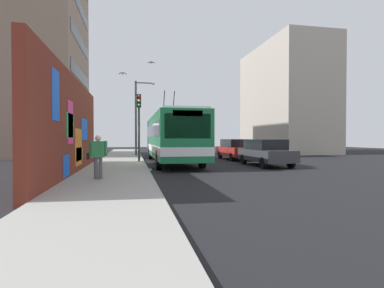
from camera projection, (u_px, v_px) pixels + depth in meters
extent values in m
plane|color=black|center=(145.00, 165.00, 18.46)|extent=(80.00, 80.00, 0.00)
cube|color=#9E9B93|center=(118.00, 165.00, 18.14)|extent=(48.00, 3.20, 0.15)
cube|color=maroon|center=(72.00, 127.00, 13.17)|extent=(12.63, 0.30, 4.30)
cube|color=green|center=(70.00, 125.00, 11.95)|extent=(1.35, 0.02, 0.95)
cube|color=blue|center=(84.00, 130.00, 15.54)|extent=(1.91, 0.02, 1.08)
cube|color=#F2338C|center=(71.00, 122.00, 12.02)|extent=(1.00, 0.02, 1.70)
cube|color=orange|center=(79.00, 147.00, 13.80)|extent=(1.69, 0.02, 1.67)
cube|color=yellow|center=(79.00, 154.00, 13.97)|extent=(1.68, 0.02, 0.60)
cube|color=blue|center=(56.00, 95.00, 9.68)|extent=(0.95, 0.02, 1.63)
cube|color=blue|center=(66.00, 166.00, 11.21)|extent=(1.04, 0.02, 0.80)
cube|color=gray|center=(39.00, 50.00, 28.04)|extent=(11.42, 7.26, 19.70)
cube|color=black|center=(81.00, 109.00, 28.85)|extent=(9.71, 0.04, 1.10)
cube|color=black|center=(81.00, 76.00, 28.79)|extent=(9.71, 0.04, 1.10)
cube|color=black|center=(81.00, 42.00, 28.73)|extent=(9.71, 0.04, 1.10)
cube|color=black|center=(80.00, 8.00, 28.67)|extent=(9.71, 0.04, 1.10)
cube|color=#B2A899|center=(285.00, 100.00, 35.93)|extent=(13.19, 6.24, 12.48)
cube|color=black|center=(308.00, 116.00, 36.58)|extent=(11.21, 0.04, 1.10)
cube|color=black|center=(309.00, 89.00, 36.52)|extent=(11.21, 0.04, 1.10)
cube|color=#19723F|center=(172.00, 136.00, 20.17)|extent=(11.88, 2.62, 2.64)
cube|color=silver|center=(172.00, 116.00, 20.15)|extent=(11.41, 2.41, 0.12)
cube|color=white|center=(172.00, 148.00, 20.19)|extent=(11.90, 2.64, 0.44)
cube|color=black|center=(188.00, 126.00, 14.36)|extent=(0.04, 2.22, 1.19)
cube|color=black|center=(172.00, 131.00, 20.17)|extent=(10.93, 2.65, 0.84)
cube|color=orange|center=(188.00, 113.00, 14.36)|extent=(0.06, 1.44, 0.28)
cylinder|color=black|center=(173.00, 106.00, 21.95)|extent=(1.43, 0.06, 2.00)
cylinder|color=black|center=(164.00, 106.00, 21.81)|extent=(1.43, 0.06, 2.00)
cylinder|color=black|center=(202.00, 159.00, 16.70)|extent=(1.00, 0.28, 1.00)
cylinder|color=black|center=(159.00, 160.00, 16.24)|extent=(1.00, 0.28, 1.00)
cylinder|color=black|center=(180.00, 153.00, 24.16)|extent=(1.00, 0.28, 1.00)
cylinder|color=black|center=(150.00, 153.00, 23.69)|extent=(1.00, 0.28, 1.00)
cube|color=#38383D|center=(266.00, 155.00, 18.03)|extent=(4.58, 1.81, 0.66)
cube|color=black|center=(265.00, 144.00, 18.11)|extent=(2.75, 1.63, 0.60)
cylinder|color=black|center=(291.00, 162.00, 16.71)|extent=(0.64, 0.22, 0.64)
cylinder|color=black|center=(264.00, 163.00, 16.40)|extent=(0.64, 0.22, 0.64)
cylinder|color=black|center=(267.00, 159.00, 19.68)|extent=(0.64, 0.22, 0.64)
cylinder|color=black|center=(243.00, 159.00, 19.36)|extent=(0.64, 0.22, 0.64)
cube|color=#B21E19|center=(235.00, 151.00, 23.30)|extent=(4.55, 1.72, 0.66)
cube|color=black|center=(235.00, 143.00, 23.38)|extent=(2.73, 1.55, 0.60)
cylinder|color=black|center=(252.00, 157.00, 21.98)|extent=(0.64, 0.22, 0.64)
cylinder|color=black|center=(232.00, 157.00, 21.69)|extent=(0.64, 0.22, 0.64)
cylinder|color=black|center=(238.00, 154.00, 24.93)|extent=(0.64, 0.22, 0.64)
cylinder|color=black|center=(220.00, 155.00, 24.64)|extent=(0.64, 0.22, 0.64)
cylinder|color=#595960|center=(101.00, 168.00, 11.15)|extent=(0.14, 0.14, 0.80)
cylinder|color=#595960|center=(96.00, 168.00, 11.12)|extent=(0.14, 0.14, 0.80)
cube|color=#338C4C|center=(98.00, 149.00, 11.12)|extent=(0.22, 0.46, 0.60)
cylinder|color=#338C4C|center=(106.00, 148.00, 11.18)|extent=(0.09, 0.09, 0.57)
cylinder|color=#338C4C|center=(90.00, 148.00, 11.07)|extent=(0.09, 0.09, 0.57)
sphere|color=beige|center=(98.00, 138.00, 11.11)|extent=(0.22, 0.22, 0.22)
cube|color=black|center=(88.00, 156.00, 11.06)|extent=(0.14, 0.10, 0.24)
cylinder|color=#2D382D|center=(139.00, 128.00, 19.81)|extent=(0.14, 0.14, 4.37)
cube|color=black|center=(139.00, 101.00, 19.56)|extent=(0.20, 0.28, 0.84)
sphere|color=red|center=(139.00, 96.00, 19.45)|extent=(0.18, 0.18, 0.18)
sphere|color=yellow|center=(139.00, 101.00, 19.45)|extent=(0.18, 0.18, 0.18)
sphere|color=green|center=(139.00, 105.00, 19.46)|extent=(0.18, 0.18, 0.18)
cylinder|color=#4C4C51|center=(136.00, 118.00, 26.65)|extent=(0.18, 0.18, 6.54)
cylinder|color=#4C4C51|center=(145.00, 83.00, 26.74)|extent=(0.10, 1.56, 0.10)
ellipsoid|color=silver|center=(154.00, 84.00, 26.89)|extent=(0.44, 0.28, 0.20)
ellipsoid|color=slate|center=(151.00, 63.00, 23.84)|extent=(0.32, 0.14, 0.12)
cube|color=slate|center=(153.00, 62.00, 23.86)|extent=(0.20, 0.27, 0.13)
cube|color=slate|center=(149.00, 62.00, 23.81)|extent=(0.20, 0.27, 0.13)
ellipsoid|color=gray|center=(123.00, 74.00, 20.46)|extent=(0.32, 0.14, 0.12)
cube|color=gray|center=(125.00, 73.00, 20.49)|extent=(0.20, 0.26, 0.15)
cube|color=gray|center=(121.00, 73.00, 20.43)|extent=(0.20, 0.26, 0.15)
cylinder|color=black|center=(159.00, 169.00, 16.05)|extent=(1.38, 1.38, 0.00)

